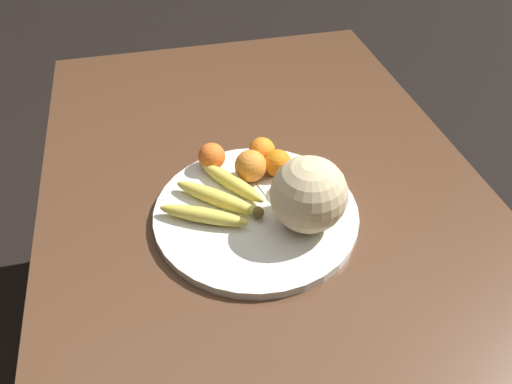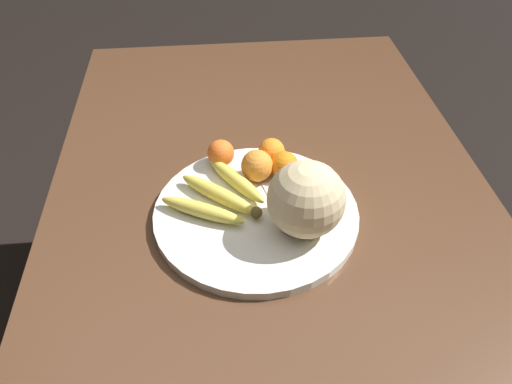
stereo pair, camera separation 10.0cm
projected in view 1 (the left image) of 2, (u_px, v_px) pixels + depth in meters
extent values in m
cube|color=#4C301E|center=(278.00, 229.00, 1.05)|extent=(1.68, 0.98, 0.04)
cube|color=#4C301E|center=(325.00, 140.00, 1.91)|extent=(0.07, 0.07, 0.72)
cube|color=#4C301E|center=(109.00, 172.00, 1.78)|extent=(0.07, 0.07, 0.72)
cylinder|color=silver|center=(256.00, 213.00, 1.04)|extent=(0.42, 0.42, 0.02)
torus|color=#47382D|center=(256.00, 212.00, 1.03)|extent=(0.42, 0.42, 0.01)
sphere|color=beige|center=(309.00, 194.00, 0.95)|extent=(0.15, 0.15, 0.15)
sphere|color=brown|center=(258.00, 213.00, 1.00)|extent=(0.02, 0.02, 0.02)
ellipsoid|color=#DBC64C|center=(232.00, 182.00, 1.07)|extent=(0.17, 0.13, 0.03)
ellipsoid|color=#DBC64C|center=(217.00, 198.00, 1.03)|extent=(0.16, 0.17, 0.03)
ellipsoid|color=#DBC64C|center=(203.00, 215.00, 0.99)|extent=(0.11, 0.18, 0.03)
sphere|color=orange|center=(277.00, 163.00, 1.10)|extent=(0.06, 0.06, 0.06)
sphere|color=orange|center=(251.00, 166.00, 1.08)|extent=(0.07, 0.07, 0.07)
sphere|color=orange|center=(212.00, 156.00, 1.11)|extent=(0.06, 0.06, 0.06)
sphere|color=orange|center=(262.00, 150.00, 1.13)|extent=(0.06, 0.06, 0.06)
sphere|color=orange|center=(293.00, 181.00, 1.05)|extent=(0.06, 0.06, 0.06)
cube|color=white|center=(275.00, 194.00, 1.06)|extent=(0.10, 0.06, 0.00)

